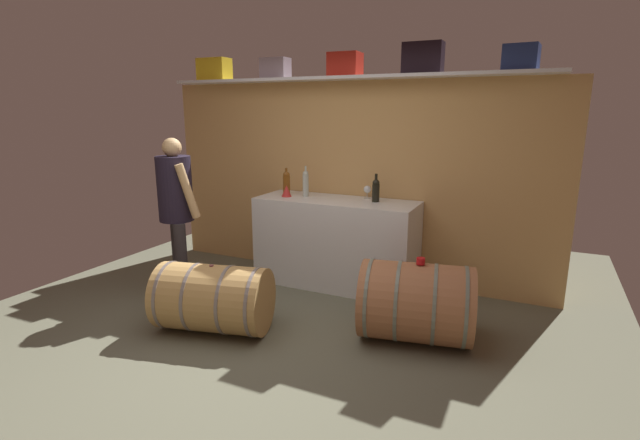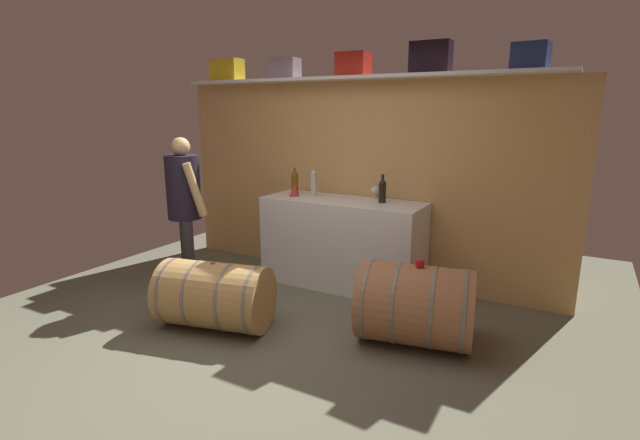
% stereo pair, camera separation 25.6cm
% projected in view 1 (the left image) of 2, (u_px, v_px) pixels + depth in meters
% --- Properties ---
extents(ground_plane, '(5.74, 7.32, 0.02)m').
position_uv_depth(ground_plane, '(282.00, 328.00, 4.13)').
color(ground_plane, '#62634F').
extents(back_wall_panel, '(4.54, 0.10, 2.18)m').
position_uv_depth(back_wall_panel, '(349.00, 182.00, 5.23)').
color(back_wall_panel, tan).
rests_on(back_wall_panel, ground).
extents(high_shelf_board, '(4.17, 0.40, 0.03)m').
position_uv_depth(high_shelf_board, '(345.00, 78.00, 4.84)').
color(high_shelf_board, silver).
rests_on(high_shelf_board, back_wall_panel).
extents(toolcase_yellow, '(0.38, 0.22, 0.26)m').
position_uv_depth(toolcase_yellow, '(214.00, 70.00, 5.51)').
color(toolcase_yellow, yellow).
rests_on(toolcase_yellow, high_shelf_board).
extents(toolcase_grey, '(0.31, 0.21, 0.22)m').
position_uv_depth(toolcase_grey, '(275.00, 68.00, 5.16)').
color(toolcase_grey, gray).
rests_on(toolcase_grey, high_shelf_board).
extents(toolcase_red, '(0.33, 0.26, 0.24)m').
position_uv_depth(toolcase_red, '(345.00, 65.00, 4.81)').
color(toolcase_red, red).
rests_on(toolcase_red, high_shelf_board).
extents(toolcase_black, '(0.38, 0.19, 0.29)m').
position_uv_depth(toolcase_black, '(423.00, 58.00, 4.47)').
color(toolcase_black, black).
rests_on(toolcase_black, high_shelf_board).
extents(toolcase_navy, '(0.31, 0.30, 0.22)m').
position_uv_depth(toolcase_navy, '(521.00, 58.00, 4.11)').
color(toolcase_navy, navy).
rests_on(toolcase_navy, high_shelf_board).
extents(work_cabinet, '(1.73, 0.62, 0.95)m').
position_uv_depth(work_cabinet, '(336.00, 243.00, 5.04)').
color(work_cabinet, white).
rests_on(work_cabinet, ground).
extents(wine_bottle_amber, '(0.08, 0.08, 0.30)m').
position_uv_depth(wine_bottle_amber, '(286.00, 183.00, 5.20)').
color(wine_bottle_amber, brown).
rests_on(wine_bottle_amber, work_cabinet).
extents(wine_bottle_clear, '(0.07, 0.07, 0.33)m').
position_uv_depth(wine_bottle_clear, '(306.00, 183.00, 5.10)').
color(wine_bottle_clear, '#B7C3B6').
rests_on(wine_bottle_clear, work_cabinet).
extents(wine_bottle_dark, '(0.08, 0.08, 0.29)m').
position_uv_depth(wine_bottle_dark, '(376.00, 190.00, 4.79)').
color(wine_bottle_dark, black).
rests_on(wine_bottle_dark, work_cabinet).
extents(wine_glass, '(0.08, 0.08, 0.14)m').
position_uv_depth(wine_glass, '(367.00, 190.00, 4.98)').
color(wine_glass, white).
rests_on(wine_glass, work_cabinet).
extents(red_funnel, '(0.11, 0.11, 0.13)m').
position_uv_depth(red_funnel, '(287.00, 191.00, 5.10)').
color(red_funnel, red).
rests_on(red_funnel, work_cabinet).
extents(wine_barrel_near, '(1.01, 0.81, 0.67)m').
position_uv_depth(wine_barrel_near, '(416.00, 302.00, 3.83)').
color(wine_barrel_near, '#A76A44').
rests_on(wine_barrel_near, ground).
extents(wine_barrel_far, '(1.06, 0.78, 0.60)m').
position_uv_depth(wine_barrel_far, '(213.00, 298.00, 4.02)').
color(wine_barrel_far, tan).
rests_on(wine_barrel_far, ground).
extents(tasting_cup, '(0.07, 0.07, 0.05)m').
position_uv_depth(tasting_cup, '(421.00, 261.00, 3.74)').
color(tasting_cup, red).
rests_on(tasting_cup, wine_barrel_near).
extents(winemaker_pouring, '(0.50, 0.49, 1.61)m').
position_uv_depth(winemaker_pouring, '(176.00, 200.00, 4.68)').
color(winemaker_pouring, '#332F33').
rests_on(winemaker_pouring, ground).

